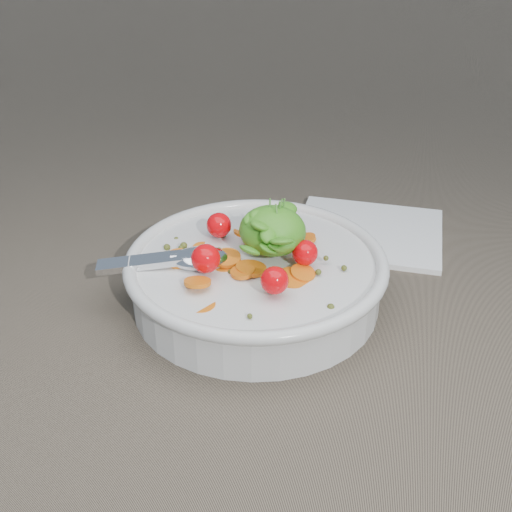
# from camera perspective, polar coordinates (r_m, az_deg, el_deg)

# --- Properties ---
(ground) EXTENTS (6.00, 6.00, 0.00)m
(ground) POSITION_cam_1_polar(r_m,az_deg,el_deg) (0.65, 2.34, -4.41)
(ground) COLOR #6F624F
(ground) RESTS_ON ground
(bowl) EXTENTS (0.28, 0.26, 0.11)m
(bowl) POSITION_cam_1_polar(r_m,az_deg,el_deg) (0.64, 0.01, -1.69)
(bowl) COLOR silver
(bowl) RESTS_ON ground
(napkin) EXTENTS (0.17, 0.15, 0.01)m
(napkin) POSITION_cam_1_polar(r_m,az_deg,el_deg) (0.78, 9.96, 2.11)
(napkin) COLOR white
(napkin) RESTS_ON ground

